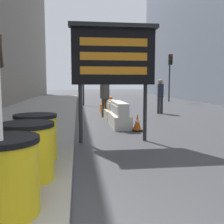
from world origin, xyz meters
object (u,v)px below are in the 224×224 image
Objects in this scene: barrel_drum_back at (36,137)px; traffic_light_near_curb at (83,57)px; message_board at (113,56)px; traffic_light_far_side at (170,68)px; barrel_drum_foreground at (3,176)px; jersey_barrier_orange_far at (107,106)px; barrel_drum_middle at (28,151)px; jersey_barrier_cream at (112,111)px; pedestrian_passerby at (160,93)px; pedestrian_worker at (105,95)px; traffic_cone_near at (137,123)px; jersey_barrier_white at (119,116)px.

traffic_light_near_curb is at bearing 85.00° from barrel_drum_back.
traffic_light_near_curb is (-0.53, 11.29, 1.04)m from message_board.
barrel_drum_back is 18.39m from traffic_light_far_side.
traffic_light_near_curb reaches higher than barrel_drum_foreground.
jersey_barrier_orange_far is (2.25, 10.41, -0.18)m from barrel_drum_foreground.
barrel_drum_middle reaches higher than jersey_barrier_cream.
jersey_barrier_cream is 3.19m from pedestrian_passerby.
pedestrian_passerby is at bearing 63.73° from barrel_drum_foreground.
message_board reaches higher than pedestrian_worker.
pedestrian_worker is at bearing 86.66° from message_board.
message_board is at bearing -20.72° from pedestrian_worker.
traffic_light_far_side is 2.26× the size of pedestrian_worker.
traffic_light_far_side reaches higher than jersey_barrier_cream.
pedestrian_worker is 0.99× the size of pedestrian_passerby.
message_board reaches higher than jersey_barrier_cream.
barrel_drum_foreground is 15.49m from traffic_light_near_curb.
barrel_drum_back is at bearing -33.22° from pedestrian_worker.
traffic_light_near_curb is (1.15, 13.19, 2.69)m from barrel_drum_back.
pedestrian_passerby is (3.22, 6.06, -1.20)m from message_board.
pedestrian_passerby is (2.25, 4.63, 0.75)m from traffic_cone_near.
traffic_cone_near is (0.43, -5.06, -0.11)m from jersey_barrier_orange_far.
pedestrian_worker is at bearing -82.45° from traffic_light_near_curb.
jersey_barrier_cream is at bearing 4.65° from pedestrian_worker.
pedestrian_passerby is at bearing -112.70° from traffic_light_far_side.
pedestrian_passerby reaches higher than jersey_barrier_cream.
barrel_drum_back is 8.68m from jersey_barrier_orange_far.
traffic_cone_near is (2.68, 5.35, -0.29)m from barrel_drum_foreground.
barrel_drum_back is 0.47× the size of jersey_barrier_orange_far.
jersey_barrier_orange_far is 1.05× the size of pedestrian_worker.
jersey_barrier_cream is (0.54, 4.46, -1.88)m from message_board.
traffic_light_near_curb is at bearing 85.56° from barrel_drum_foreground.
barrel_drum_back reaches higher than traffic_cone_near.
barrel_drum_middle is 7.69m from jersey_barrier_cream.
jersey_barrier_white is 3.49× the size of traffic_cone_near.
barrel_drum_back is 0.43× the size of jersey_barrier_white.
jersey_barrier_orange_far is at bearing -87.15° from pedestrian_passerby.
barrel_drum_middle is 0.49× the size of pedestrian_worker.
barrel_drum_back is at bearing -131.46° from message_board.
traffic_light_far_side reaches higher than barrel_drum_back.
pedestrian_passerby is (-3.45, -8.26, -1.79)m from traffic_light_far_side.
traffic_light_near_curb reaches higher than barrel_drum_middle.
message_board is 6.97m from pedestrian_passerby.
traffic_light_near_curb is (-1.07, 6.83, 2.91)m from jersey_barrier_cream.
jersey_barrier_cream is (2.18, 7.37, -0.22)m from barrel_drum_middle.
jersey_barrier_orange_far is (0.00, 4.03, 0.00)m from jersey_barrier_white.
jersey_barrier_cream is 3.06m from traffic_cone_near.
message_board is (1.71, 3.92, 1.66)m from barrel_drum_foreground.
barrel_drum_foreground is at bearing -94.44° from traffic_light_near_curb.
jersey_barrier_orange_far is 5.08m from traffic_cone_near.
jersey_barrier_cream is 0.43× the size of traffic_light_far_side.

